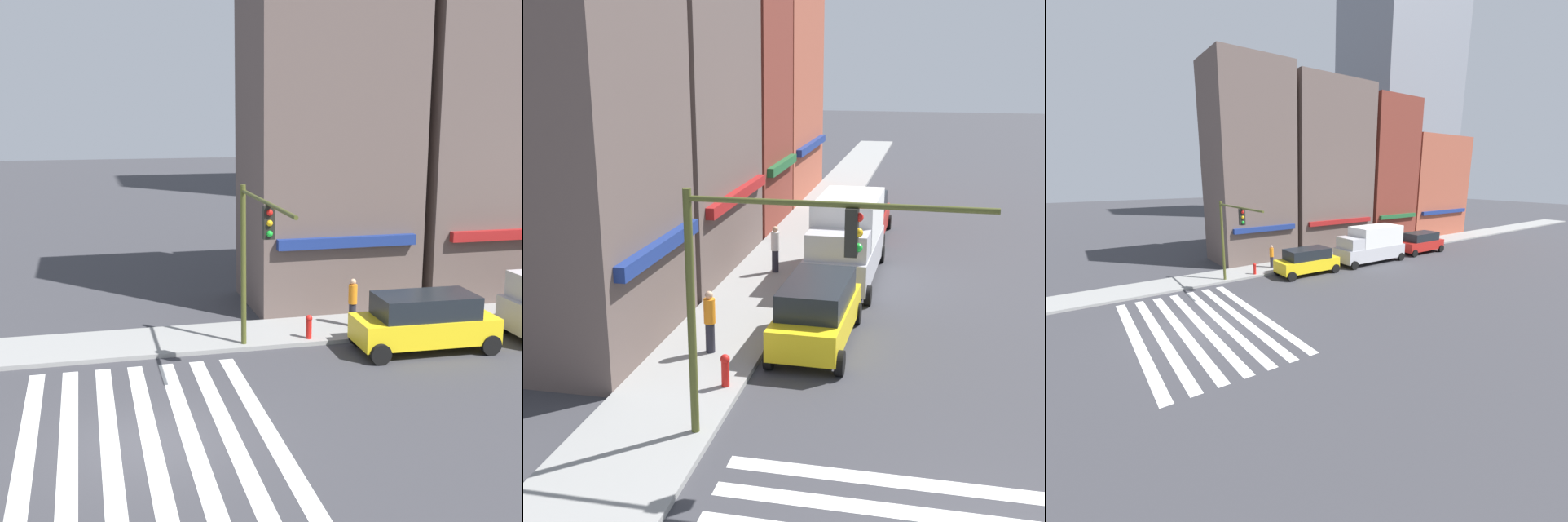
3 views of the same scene
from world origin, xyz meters
TOP-DOWN VIEW (x-y plane):
  - ground_plane at (0.00, 0.00)m, footprint 200.00×200.00m
  - sidewalk_left at (0.00, 7.50)m, footprint 120.00×3.00m
  - crosswalk_stripes at (0.00, 0.00)m, footprint 6.30×10.80m
  - traffic_signal at (3.74, 4.81)m, footprint 0.32×6.13m
  - suv_yellow at (9.53, 4.70)m, footprint 4.75×2.12m
  - pedestrian_orange_vest at (8.02, 7.42)m, footprint 0.32×0.32m
  - fire_hydrant at (6.04, 6.40)m, footprint 0.24×0.24m

SIDE VIEW (x-z plane):
  - ground_plane at x=0.00m, z-range 0.00..0.00m
  - crosswalk_stripes at x=0.00m, z-range 0.00..0.01m
  - sidewalk_left at x=0.00m, z-range 0.00..0.15m
  - fire_hydrant at x=6.04m, z-range 0.19..1.03m
  - suv_yellow at x=9.53m, z-range 0.06..2.00m
  - pedestrian_orange_vest at x=8.02m, z-range 0.19..1.96m
  - traffic_signal at x=3.74m, z-range 1.14..6.67m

